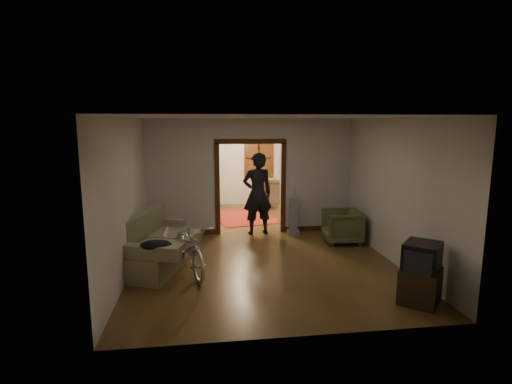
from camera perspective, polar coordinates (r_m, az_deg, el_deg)
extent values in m
cube|color=#402C14|center=(9.33, -0.25, -6.96)|extent=(5.00, 8.50, 0.01)
cube|color=white|center=(8.93, -0.26, 10.50)|extent=(5.00, 8.50, 0.01)
cube|color=beige|center=(13.22, -2.65, 4.22)|extent=(5.00, 0.02, 2.80)
cube|color=beige|center=(9.05, -16.16, 1.21)|extent=(0.02, 8.50, 2.80)
cube|color=beige|center=(9.67, 14.61, 1.81)|extent=(0.02, 8.50, 2.80)
cube|color=beige|center=(9.76, -0.82, 2.21)|extent=(5.00, 0.14, 2.80)
cube|color=#40210E|center=(9.81, -0.82, 0.47)|extent=(1.74, 0.20, 2.32)
cube|color=black|center=(13.24, 0.39, 4.89)|extent=(0.98, 0.06, 1.28)
sphere|color=#FFE0A5|center=(11.42, -1.90, 8.11)|extent=(0.24, 0.24, 0.24)
cube|color=silver|center=(9.89, 5.28, 1.39)|extent=(0.08, 0.01, 0.12)
cube|color=#706E4B|center=(7.89, -13.73, -6.68)|extent=(1.62, 2.34, 0.99)
cylinder|color=beige|center=(8.16, -12.82, -5.83)|extent=(0.09, 0.73, 0.09)
ellipsoid|color=black|center=(6.96, -14.15, -7.32)|extent=(0.53, 0.39, 0.15)
imported|color=silver|center=(7.42, -9.50, -7.81)|extent=(1.12, 1.87, 0.93)
imported|color=#4D5530|center=(9.32, 12.18, -4.80)|extent=(0.89, 0.87, 0.75)
cube|color=black|center=(6.68, 22.38, -12.28)|extent=(0.79, 0.80, 0.53)
cube|color=black|center=(6.54, 22.63, -8.70)|extent=(0.73, 0.73, 0.47)
cube|color=gray|center=(9.76, 5.38, -3.45)|extent=(0.33, 0.29, 0.92)
imported|color=black|center=(9.69, 0.20, -0.25)|extent=(0.80, 0.59, 2.00)
cube|color=maroon|center=(11.59, -1.88, -3.56)|extent=(2.01, 2.40, 0.02)
cube|color=#2D3721|center=(12.68, -7.97, 1.98)|extent=(1.08, 0.77, 1.96)
sphere|color=#1E5972|center=(12.59, -8.07, 6.31)|extent=(0.27, 0.27, 0.27)
cube|color=#342211|center=(13.12, 2.74, -0.25)|extent=(1.21, 0.91, 0.79)
cube|color=#342211|center=(12.46, 0.90, -0.45)|extent=(0.47, 0.47, 0.94)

